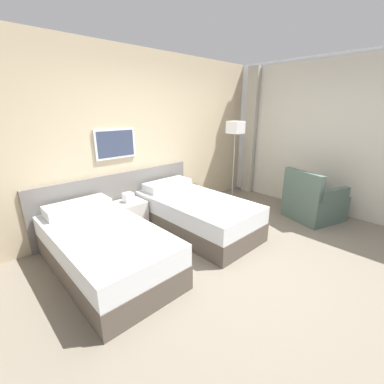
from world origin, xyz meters
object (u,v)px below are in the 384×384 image
bed_near_window (196,214)px  nightstand (130,215)px  bed_near_door (105,248)px  floor_lamp (235,134)px  armchair (313,203)px

bed_near_window → nightstand: bearing=136.8°
bed_near_door → bed_near_window: same height
bed_near_door → floor_lamp: (2.95, 0.43, 1.09)m
bed_near_window → nightstand: 1.03m
nightstand → armchair: (2.53, -1.76, 0.04)m
armchair → nightstand: bearing=73.4°
bed_near_door → nightstand: 1.03m
floor_lamp → armchair: floor_lamp is taller
bed_near_door → floor_lamp: 3.18m
bed_near_window → nightstand: bed_near_window is taller
nightstand → floor_lamp: bearing=-7.1°
armchair → bed_near_door: bearing=90.4°
bed_near_door → bed_near_window: bearing=0.0°
bed_near_door → nightstand: (0.75, 0.70, -0.03)m
bed_near_door → armchair: 3.44m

